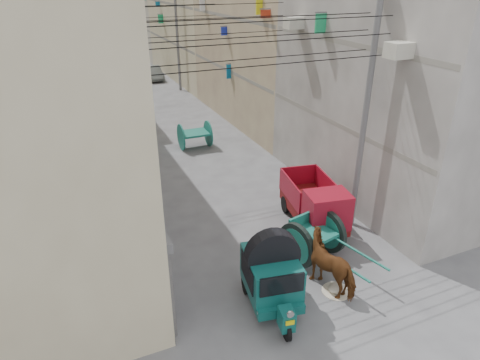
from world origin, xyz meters
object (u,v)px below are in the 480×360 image
horse (333,263)px  distant_car_green (114,67)px  tonga_cart (313,237)px  mini_truck (317,208)px  distant_car_white (125,102)px  distant_car_grey (153,73)px  feed_sack (337,288)px  auto_rickshaw (272,273)px  second_cart (195,135)px

horse → distant_car_green: (-1.13, 33.11, -0.21)m
tonga_cart → mini_truck: bearing=39.7°
tonga_cart → distant_car_white: bearing=84.6°
distant_car_grey → feed_sack: bearing=-92.3°
auto_rickshaw → distant_car_green: size_ratio=0.65×
mini_truck → second_cart: 9.58m
auto_rickshaw → mini_truck: size_ratio=0.76×
second_cart → feed_sack: (0.15, -12.57, -0.61)m
second_cart → horse: size_ratio=0.83×
horse → distant_car_grey: 29.28m
mini_truck → horse: mini_truck is taller
mini_truck → horse: 3.09m
distant_car_grey → second_cart: bearing=-95.2°
second_cart → distant_car_grey: bearing=85.0°
auto_rickshaw → distant_car_grey: bearing=93.0°
auto_rickshaw → feed_sack: bearing=0.9°
tonga_cart → horse: 1.44m
second_cart → horse: (0.16, -12.29, 0.07)m
tonga_cart → distant_car_white: (-2.59, 18.94, -0.12)m
feed_sack → distant_car_white: size_ratio=0.13×
distant_car_white → distant_car_grey: size_ratio=1.14×
feed_sack → distant_car_white: 20.79m
auto_rickshaw → distant_car_green: auto_rickshaw is taller
second_cart → distant_car_white: 8.37m
mini_truck → second_cart: mini_truck is taller
second_cart → horse: bearing=-88.1°
auto_rickshaw → distant_car_grey: (3.68, 29.20, -0.51)m
distant_car_grey → tonga_cart: bearing=-92.0°
auto_rickshaw → distant_car_grey: auto_rickshaw is taller
feed_sack → horse: size_ratio=0.28×
mini_truck → horse: bearing=-104.1°
auto_rickshaw → tonga_cart: (2.23, 1.39, -0.29)m
horse → distant_car_green: 33.13m
tonga_cart → distant_car_white: tonga_cart is taller
horse → second_cart: bearing=-105.5°
tonga_cart → mini_truck: 1.75m
tonga_cart → horse: bearing=-112.0°
tonga_cart → second_cart: tonga_cart is taller
auto_rickshaw → distant_car_white: size_ratio=0.68×
feed_sack → distant_car_grey: distant_car_grey is taller
distant_car_green → second_cart: bearing=77.6°
distant_car_white → feed_sack: bearing=84.8°
second_cart → distant_car_white: bearing=106.5°
distant_car_grey → distant_car_green: distant_car_green is taller
distant_car_grey → distant_car_white: bearing=-113.5°
feed_sack → second_cart: bearing=90.7°
mini_truck → distant_car_green: mini_truck is taller
tonga_cart → horse: size_ratio=1.84×
distant_car_green → feed_sack: bearing=76.9°
second_cart → distant_car_white: (-2.21, 8.08, -0.07)m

